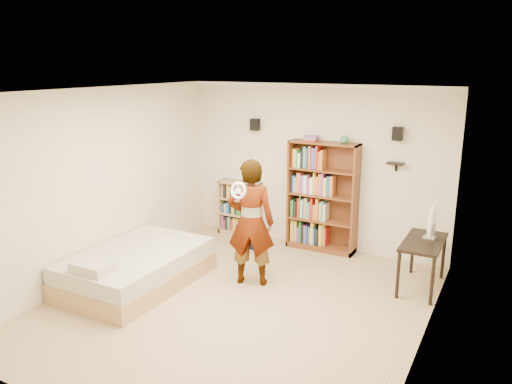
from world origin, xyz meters
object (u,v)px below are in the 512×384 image
at_px(daybed, 136,264).
at_px(person, 251,222).
at_px(low_bookshelf, 240,208).
at_px(computer_desk, 422,264).
at_px(tall_bookshelf, 322,197).

height_order(daybed, person, person).
bearing_deg(low_bookshelf, daybed, -95.31).
bearing_deg(computer_desk, low_bookshelf, 167.04).
bearing_deg(person, tall_bookshelf, -122.44).
xyz_separation_m(daybed, person, (1.39, 0.80, 0.59)).
distance_m(low_bookshelf, person, 2.11).
height_order(tall_bookshelf, low_bookshelf, tall_bookshelf).
xyz_separation_m(low_bookshelf, person, (1.16, -1.72, 0.41)).
bearing_deg(computer_desk, daybed, -153.69).
distance_m(tall_bookshelf, daybed, 3.13).
xyz_separation_m(computer_desk, daybed, (-3.54, -1.75, -0.04)).
bearing_deg(tall_bookshelf, low_bookshelf, 179.23).
relative_size(low_bookshelf, person, 0.54).
distance_m(tall_bookshelf, computer_desk, 1.98).
distance_m(tall_bookshelf, low_bookshelf, 1.62).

